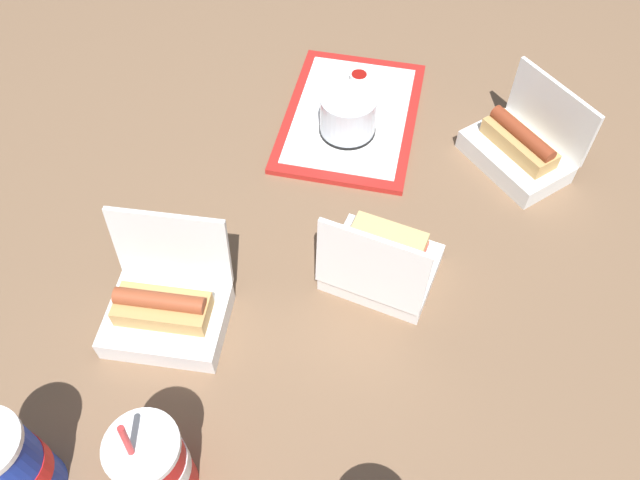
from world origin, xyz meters
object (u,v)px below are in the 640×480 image
(plastic_fork, at_px, (383,99))
(clamshell_sandwich_back, at_px, (381,262))
(ketchup_cup, at_px, (359,79))
(soda_cup_left, at_px, (154,466))
(clamshell_hotdog_center, at_px, (520,147))
(food_tray, at_px, (351,116))
(cake_container, at_px, (348,116))
(soda_cup_right, at_px, (11,466))
(clamshell_hotdog_left, at_px, (166,308))

(plastic_fork, height_order, clamshell_sandwich_back, clamshell_sandwich_back)
(ketchup_cup, xyz_separation_m, plastic_fork, (0.04, 0.06, -0.01))
(soda_cup_left, bearing_deg, clamshell_hotdog_center, 151.73)
(food_tray, height_order, clamshell_hotdog_center, clamshell_hotdog_center)
(food_tray, distance_m, plastic_fork, 0.08)
(food_tray, bearing_deg, soda_cup_left, -4.53)
(food_tray, xyz_separation_m, ketchup_cup, (-0.09, -0.01, 0.02))
(cake_container, bearing_deg, soda_cup_right, -17.04)
(ketchup_cup, height_order, clamshell_hotdog_left, clamshell_hotdog_left)
(clamshell_hotdog_center, distance_m, soda_cup_left, 0.83)
(cake_container, height_order, soda_cup_left, soda_cup_left)
(food_tray, bearing_deg, plastic_fork, 137.57)
(food_tray, height_order, soda_cup_left, soda_cup_left)
(clamshell_sandwich_back, distance_m, clamshell_hotdog_center, 0.38)
(food_tray, distance_m, clamshell_sandwich_back, 0.39)
(food_tray, distance_m, soda_cup_right, 0.85)
(ketchup_cup, height_order, clamshell_sandwich_back, clamshell_sandwich_back)
(food_tray, relative_size, clamshell_sandwich_back, 2.06)
(cake_container, relative_size, clamshell_hotdog_left, 0.55)
(clamshell_sandwich_back, xyz_separation_m, soda_cup_right, (0.45, -0.37, 0.04))
(ketchup_cup, bearing_deg, soda_cup_right, -13.73)
(ketchup_cup, bearing_deg, clamshell_sandwich_back, 18.12)
(clamshell_hotdog_left, xyz_separation_m, soda_cup_left, (0.23, 0.10, 0.04))
(soda_cup_left, height_order, soda_cup_right, soda_cup_right)
(ketchup_cup, relative_size, clamshell_sandwich_back, 0.21)
(food_tray, xyz_separation_m, cake_container, (0.05, 0.00, 0.05))
(clamshell_sandwich_back, distance_m, soda_cup_left, 0.45)
(clamshell_sandwich_back, height_order, soda_cup_right, soda_cup_right)
(food_tray, xyz_separation_m, soda_cup_left, (0.76, -0.06, 0.07))
(food_tray, bearing_deg, ketchup_cup, -175.28)
(soda_cup_left, bearing_deg, ketchup_cup, 176.47)
(cake_container, xyz_separation_m, plastic_fork, (-0.11, 0.05, -0.04))
(cake_container, bearing_deg, soda_cup_left, -5.23)
(cake_container, relative_size, soda_cup_left, 0.51)
(cake_container, height_order, clamshell_hotdog_left, clamshell_hotdog_left)
(soda_cup_left, bearing_deg, soda_cup_right, -73.31)
(soda_cup_left, bearing_deg, cake_container, 174.77)
(ketchup_cup, relative_size, clamshell_hotdog_center, 0.17)
(clamshell_hotdog_left, distance_m, clamshell_sandwich_back, 0.34)
(soda_cup_right, bearing_deg, clamshell_hotdog_left, 165.60)
(food_tray, height_order, cake_container, cake_container)
(plastic_fork, xyz_separation_m, soda_cup_right, (0.87, -0.28, 0.07))
(cake_container, bearing_deg, clamshell_hotdog_center, 93.03)
(clamshell_hotdog_left, bearing_deg, ketchup_cup, 166.57)
(food_tray, relative_size, clamshell_hotdog_center, 1.69)
(ketchup_cup, bearing_deg, clamshell_hotdog_center, 69.72)
(ketchup_cup, distance_m, soda_cup_left, 0.86)
(plastic_fork, relative_size, clamshell_hotdog_center, 0.48)
(cake_container, bearing_deg, ketchup_cup, -175.00)
(clamshell_hotdog_left, height_order, soda_cup_left, soda_cup_left)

